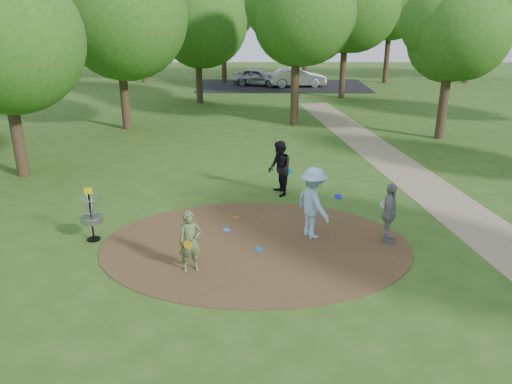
{
  "coord_description": "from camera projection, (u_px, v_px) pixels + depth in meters",
  "views": [
    {
      "loc": [
        0.1,
        -12.21,
        6.03
      ],
      "look_at": [
        0.0,
        1.2,
        1.1
      ],
      "focal_mm": 35.0,
      "sensor_mm": 36.0,
      "label": 1
    }
  ],
  "objects": [
    {
      "name": "disc_ground_cyan",
      "position": [
        227.0,
        230.0,
        14.41
      ],
      "size": [
        0.22,
        0.22,
        0.02
      ],
      "primitive_type": "cylinder",
      "color": "#1A88D4",
      "rests_on": "dirt_clearing"
    },
    {
      "name": "player_waiting_with_disc",
      "position": [
        389.0,
        213.0,
        13.44
      ],
      "size": [
        0.68,
        1.07,
        1.7
      ],
      "color": "gray",
      "rests_on": "ground"
    },
    {
      "name": "player_throwing_with_disc",
      "position": [
        313.0,
        203.0,
        13.71
      ],
      "size": [
        1.48,
        1.51,
        2.03
      ],
      "color": "#9CC7E8",
      "rests_on": "ground"
    },
    {
      "name": "player_observer_with_disc",
      "position": [
        190.0,
        242.0,
        11.97
      ],
      "size": [
        0.65,
        0.58,
        1.56
      ],
      "color": "#56693D",
      "rests_on": "ground"
    },
    {
      "name": "dirt_clearing",
      "position": [
        256.0,
        245.0,
        13.54
      ],
      "size": [
        8.4,
        8.4,
        0.02
      ],
      "primitive_type": "cylinder",
      "color": "#47301C",
      "rests_on": "ground"
    },
    {
      "name": "parking_lot",
      "position": [
        282.0,
        86.0,
        41.69
      ],
      "size": [
        14.0,
        8.0,
        0.01
      ],
      "primitive_type": "cube",
      "color": "black",
      "rests_on": "ground"
    },
    {
      "name": "ground",
      "position": [
        256.0,
        245.0,
        13.54
      ],
      "size": [
        100.0,
        100.0,
        0.0
      ],
      "primitive_type": "plane",
      "color": "#2D5119",
      "rests_on": "ground"
    },
    {
      "name": "car_right",
      "position": [
        297.0,
        77.0,
        40.91
      ],
      "size": [
        4.85,
        2.3,
        1.54
      ],
      "primitive_type": "imported",
      "rotation": [
        0.0,
        0.0,
        1.72
      ],
      "color": "#AFB3B7",
      "rests_on": "ground"
    },
    {
      "name": "disc_golf_basket",
      "position": [
        91.0,
        211.0,
        13.56
      ],
      "size": [
        0.63,
        0.63,
        1.54
      ],
      "color": "black",
      "rests_on": "ground"
    },
    {
      "name": "player_walking_with_disc",
      "position": [
        280.0,
        169.0,
        16.91
      ],
      "size": [
        0.92,
        1.06,
        1.89
      ],
      "color": "black",
      "rests_on": "ground"
    },
    {
      "name": "car_left",
      "position": [
        258.0,
        77.0,
        41.61
      ],
      "size": [
        4.42,
        2.76,
        1.4
      ],
      "primitive_type": "imported",
      "rotation": [
        0.0,
        0.0,
        1.28
      ],
      "color": "#95969C",
      "rests_on": "ground"
    },
    {
      "name": "disc_ground_red",
      "position": [
        235.0,
        218.0,
        15.25
      ],
      "size": [
        0.22,
        0.22,
        0.02
      ],
      "primitive_type": "cylinder",
      "color": "#BC3912",
      "rests_on": "dirt_clearing"
    },
    {
      "name": "footpath",
      "position": [
        467.0,
        217.0,
        15.37
      ],
      "size": [
        7.55,
        39.89,
        0.01
      ],
      "primitive_type": "cube",
      "rotation": [
        0.0,
        0.0,
        0.14
      ],
      "color": "#8C7A5B",
      "rests_on": "ground"
    },
    {
      "name": "tree_ring",
      "position": [
        254.0,
        31.0,
        20.69
      ],
      "size": [
        37.19,
        45.8,
        9.27
      ],
      "color": "#332316",
      "rests_on": "ground"
    },
    {
      "name": "disc_ground_blue",
      "position": [
        259.0,
        249.0,
        13.26
      ],
      "size": [
        0.22,
        0.22,
        0.02
      ],
      "primitive_type": "cylinder",
      "color": "blue",
      "rests_on": "dirt_clearing"
    }
  ]
}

